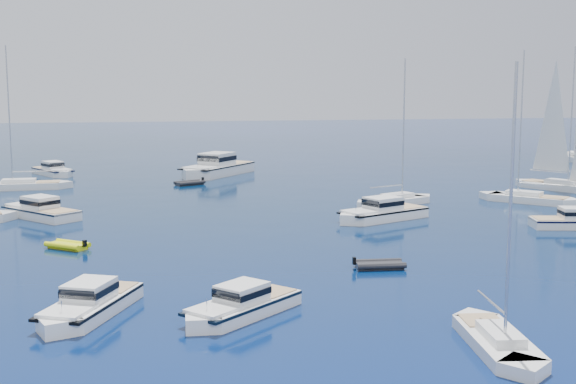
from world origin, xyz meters
name	(u,v)px	position (x,y,z in m)	size (l,w,h in m)	color
ground	(358,307)	(0.00, 0.00, 0.00)	(400.00, 400.00, 0.00)	navy
motor_cruiser_near	(89,316)	(-13.32, 1.13, 0.00)	(2.51, 8.22, 2.16)	white
motor_cruiser_left	(240,316)	(-6.09, -0.40, 0.00)	(2.37, 7.75, 2.03)	white
motor_cruiser_centre	(381,220)	(8.96, 23.31, 0.00)	(2.86, 9.36, 2.46)	white
motor_cruiser_far_l	(40,218)	(-19.18, 30.03, 0.00)	(2.77, 9.05, 2.38)	silver
motor_cruiser_distant	(216,175)	(-1.38, 57.16, 0.00)	(4.20, 13.73, 3.60)	silver
motor_cruiser_horizon	(54,175)	(-21.32, 61.41, 0.00)	(2.59, 8.48, 2.23)	white
sailboat_fore	(497,348)	(4.09, -6.99, 0.00)	(2.22, 8.52, 12.53)	white
sailboat_mid_r	(528,202)	(25.83, 29.56, 0.00)	(2.66, 10.21, 15.01)	white
sailboat_centre	(394,205)	(12.79, 30.82, 0.00)	(2.50, 9.61, 14.13)	silver
sailboat_sails_r	(558,190)	(33.50, 37.00, 0.00)	(2.78, 10.70, 15.73)	white
sailboat_far_l	(24,189)	(-23.14, 48.84, 0.00)	(2.82, 10.83, 15.92)	silver
sailboat_sails_far	(575,159)	(54.46, 67.07, 0.00)	(3.03, 11.65, 17.13)	white
tender_yellow	(68,249)	(-15.72, 16.99, 0.00)	(1.76, 3.11, 0.95)	#E2EE0E
tender_grey_near	(380,268)	(3.60, 7.43, 0.00)	(1.79, 3.19, 0.95)	black
tender_grey_far	(190,185)	(-5.23, 48.69, 0.00)	(1.91, 3.45, 0.95)	black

